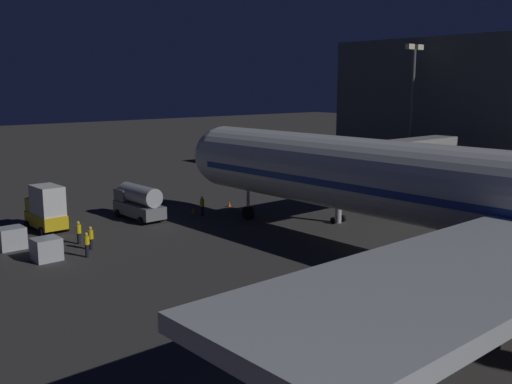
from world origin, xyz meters
TOP-DOWN VIEW (x-y plane):
  - ground_plane at (0.00, 0.00)m, footprint 320.00×320.00m
  - jet_bridge at (-10.74, -12.14)m, footprint 19.72×3.40m
  - apron_floodlight_mast at (-25.50, -18.86)m, footprint 2.90×0.50m
  - ops_van at (15.33, -26.41)m, footprint 2.36×4.42m
  - fuel_tanker at (7.36, -25.16)m, footprint 2.46×5.94m
  - baggage_container_near_belt at (18.70, -18.06)m, footprint 1.80×1.65m
  - baggage_container_far_row at (19.54, -22.63)m, footprint 1.88×1.60m
  - ground_crew_near_nose_gear at (15.18, -20.60)m, footprint 0.40×0.40m
  - ground_crew_marshaller_fwd at (15.20, -18.52)m, footprint 0.40×0.40m
  - ground_crew_under_port_wing at (2.25, -22.38)m, footprint 0.40×0.40m
  - ground_crew_by_tug at (16.27, -16.89)m, footprint 0.40×0.40m
  - traffic_cone_nose_port at (-2.20, -23.91)m, footprint 0.36×0.36m
  - traffic_cone_nose_starboard at (2.20, -23.91)m, footprint 0.36×0.36m

SIDE VIEW (x-z plane):
  - ground_plane at x=0.00m, z-range 0.00..0.00m
  - traffic_cone_nose_port at x=-2.20m, z-range 0.00..0.55m
  - traffic_cone_nose_starboard at x=2.20m, z-range 0.00..0.55m
  - baggage_container_near_belt at x=18.70m, z-range 0.00..1.58m
  - baggage_container_far_row at x=19.54m, z-range 0.00..1.63m
  - ground_crew_marshaller_fwd at x=15.20m, z-range 0.09..1.85m
  - ground_crew_near_nose_gear at x=15.18m, z-range 0.09..1.89m
  - ground_crew_by_tug at x=16.27m, z-range 0.09..1.90m
  - ground_crew_under_port_wing at x=2.25m, z-range 0.09..1.93m
  - fuel_tanker at x=7.36m, z-range 0.07..3.22m
  - ops_van at x=15.33m, z-range -0.01..3.84m
  - jet_bridge at x=-10.74m, z-range 1.96..8.94m
  - apron_floodlight_mast at x=-25.50m, z-range 1.42..17.99m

